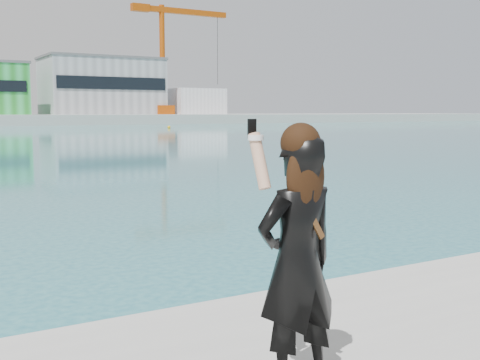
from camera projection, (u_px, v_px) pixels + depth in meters
The scene contains 6 objects.
warehouse_grey_right at pixel (102, 86), 133.49m from camera, with size 25.50×15.35×12.50m.
ancillary_shed at pixel (195, 102), 143.29m from camera, with size 12.00×10.00×6.00m, color silver.
dock_crane at pixel (167, 56), 134.28m from camera, with size 23.00×4.00×24.00m.
flagpole_right at pixel (25, 92), 118.66m from camera, with size 1.28×0.16×8.00m.
buoy_near at pixel (169, 128), 93.63m from camera, with size 0.50×0.50×0.50m, color #F1A70C.
woman at pixel (297, 256), 3.73m from camera, with size 0.61×0.42×1.71m.
Camera 1 is at (-2.32, -3.83, 2.55)m, focal length 45.00 mm.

